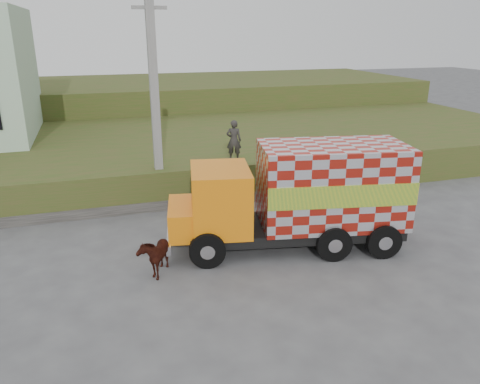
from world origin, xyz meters
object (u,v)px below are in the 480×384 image
object	(u,v)px
utility_pole	(155,100)
pedestrian	(234,140)
cargo_truck	(300,196)
cow	(155,253)

from	to	relation	value
utility_pole	pedestrian	xyz separation A→B (m)	(3.06, 0.30, -1.76)
pedestrian	cargo_truck	bearing A→B (deg)	115.87
cow	pedestrian	xyz separation A→B (m)	(3.95, 5.56, 1.74)
cargo_truck	cow	world-z (taller)	cargo_truck
cargo_truck	cow	xyz separation A→B (m)	(-4.56, -0.42, -1.09)
utility_pole	pedestrian	bearing A→B (deg)	5.57
cow	cargo_truck	bearing A→B (deg)	30.24
cow	pedestrian	size ratio (longest dim) A/B	0.84
pedestrian	utility_pole	bearing A→B (deg)	24.66
cow	utility_pole	bearing A→B (deg)	105.44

